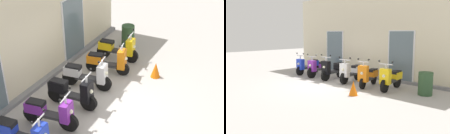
# 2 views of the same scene
# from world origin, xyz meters

# --- Properties ---
(ground_plane) EXTENTS (40.00, 40.00, 0.00)m
(ground_plane) POSITION_xyz_m (0.00, 0.00, 0.00)
(ground_plane) COLOR #A8A39E
(storefront_facade) EXTENTS (9.97, 0.50, 4.13)m
(storefront_facade) POSITION_xyz_m (-0.00, 2.74, 2.00)
(storefront_facade) COLOR beige
(storefront_facade) RESTS_ON ground_plane
(scooter_blue) EXTENTS (0.56, 1.62, 1.17)m
(scooter_blue) POSITION_xyz_m (-2.57, 1.04, 0.48)
(scooter_blue) COLOR black
(scooter_blue) RESTS_ON ground_plane
(scooter_purple) EXTENTS (0.63, 1.60, 1.18)m
(scooter_purple) POSITION_xyz_m (-1.58, 0.96, 0.46)
(scooter_purple) COLOR black
(scooter_purple) RESTS_ON ground_plane
(scooter_black) EXTENTS (0.63, 1.58, 1.23)m
(scooter_black) POSITION_xyz_m (-0.54, 0.95, 0.49)
(scooter_black) COLOR black
(scooter_black) RESTS_ON ground_plane
(scooter_white) EXTENTS (0.66, 1.64, 1.18)m
(scooter_white) POSITION_xyz_m (0.49, 1.09, 0.47)
(scooter_white) COLOR black
(scooter_white) RESTS_ON ground_plane
(scooter_orange) EXTENTS (0.67, 1.50, 1.21)m
(scooter_orange) POSITION_xyz_m (1.59, 0.92, 0.47)
(scooter_orange) COLOR black
(scooter_orange) RESTS_ON ground_plane
(scooter_yellow) EXTENTS (0.61, 1.57, 1.19)m
(scooter_yellow) POSITION_xyz_m (2.58, 1.07, 0.46)
(scooter_yellow) COLOR black
(scooter_yellow) RESTS_ON ground_plane
(traffic_cone) EXTENTS (0.32, 0.32, 0.52)m
(traffic_cone) POSITION_xyz_m (2.10, -0.57, 0.26)
(traffic_cone) COLOR orange
(traffic_cone) RESTS_ON ground_plane
(trash_bin) EXTENTS (0.50, 0.50, 0.83)m
(trash_bin) POSITION_xyz_m (3.87, 1.28, 0.41)
(trash_bin) COLOR #2D4C2D
(trash_bin) RESTS_ON ground_plane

